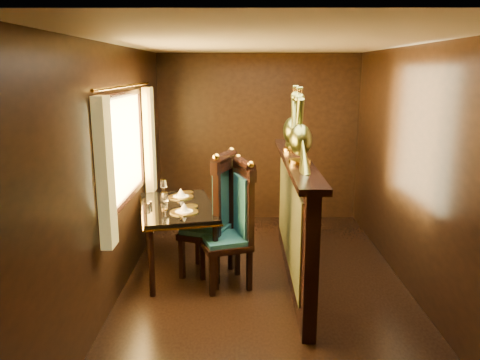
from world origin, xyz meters
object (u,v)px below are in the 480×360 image
at_px(dining_table, 177,211).
at_px(chair_left, 217,212).
at_px(chair_right, 237,220).
at_px(peacock_right, 293,118).
at_px(peacock_left, 301,126).

xyz_separation_m(dining_table, chair_left, (0.46, -0.15, 0.04)).
distance_m(chair_left, chair_right, 0.29).
distance_m(chair_left, peacock_right, 1.33).
bearing_deg(dining_table, chair_left, -31.15).
relative_size(chair_left, peacock_left, 1.95).
distance_m(chair_right, peacock_right, 1.30).
bearing_deg(dining_table, peacock_left, -35.12).
height_order(dining_table, chair_left, chair_left).
xyz_separation_m(chair_left, chair_right, (0.21, -0.20, -0.03)).
bearing_deg(peacock_right, dining_table, -172.34).
xyz_separation_m(dining_table, peacock_left, (1.30, -0.53, 1.02)).
relative_size(chair_right, peacock_right, 1.87).
bearing_deg(peacock_left, chair_left, 155.87).
distance_m(dining_table, peacock_left, 1.73).
bearing_deg(chair_right, peacock_right, 21.05).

